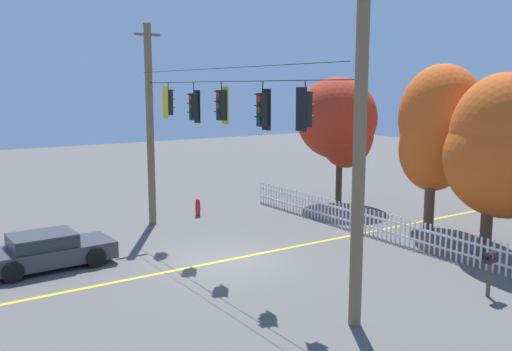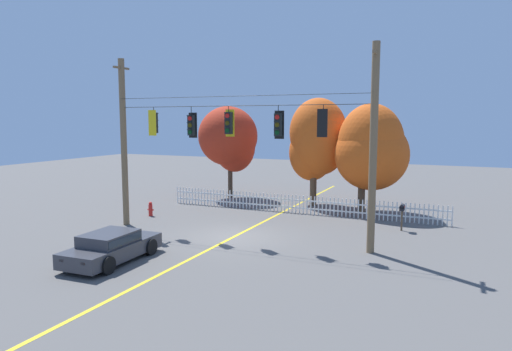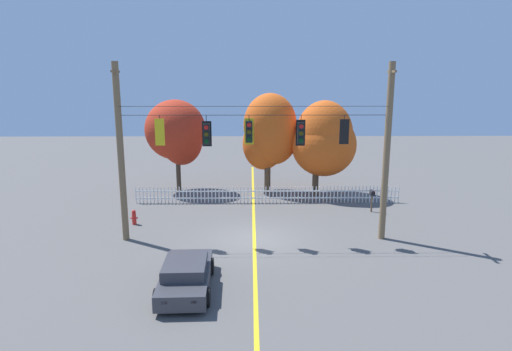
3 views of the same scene
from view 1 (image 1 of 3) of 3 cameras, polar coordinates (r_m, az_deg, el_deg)
ground at (r=18.98m, az=-3.03°, el=-8.64°), size 80.00×80.00×0.00m
lane_centerline_stripe at (r=18.98m, az=-3.03°, el=-8.63°), size 0.16×36.00×0.01m
signal_support_span at (r=18.15m, az=-3.15°, el=4.15°), size 12.60×1.10×8.30m
traffic_signal_southbound_primary at (r=21.88m, az=-8.94°, el=7.40°), size 0.43×0.38×1.36m
traffic_signal_westbound_side at (r=20.00m, az=-6.33°, el=7.01°), size 0.43×0.38×1.45m
traffic_signal_eastbound_side at (r=18.30m, az=-3.51°, el=7.19°), size 0.43×0.38×1.36m
traffic_signal_northbound_secondary at (r=16.29m, az=0.71°, el=6.75°), size 0.43×0.38×1.43m
traffic_signal_northbound_primary at (r=14.70m, az=5.01°, el=6.78°), size 0.43×0.38×1.32m
white_picket_fence at (r=22.00m, az=12.59°, el=-4.95°), size 16.38×0.06×1.04m
autumn_maple_near_fence at (r=27.97m, az=8.52°, el=5.39°), size 4.06×3.88×6.24m
autumn_maple_mid at (r=23.48m, az=18.22°, el=4.42°), size 3.74×3.23×6.67m
autumn_oak_far_east at (r=20.67m, az=23.87°, el=2.69°), size 4.21×3.85×6.25m
parked_car at (r=19.23m, az=-20.64°, el=-7.10°), size 1.98×4.12×1.15m
fire_hydrant at (r=25.31m, az=-5.96°, el=-3.26°), size 0.38×0.22×0.80m
roadside_mailbox at (r=16.81m, az=22.79°, el=-7.95°), size 0.25×0.44×1.30m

